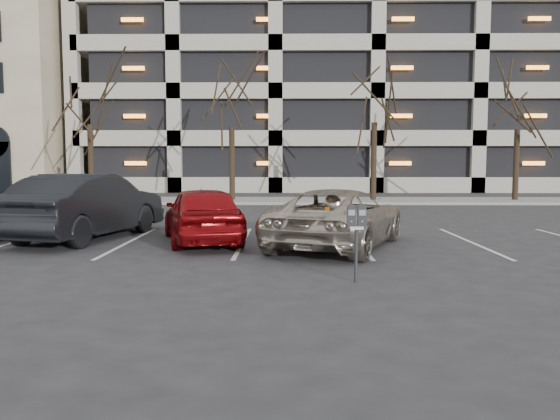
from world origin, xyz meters
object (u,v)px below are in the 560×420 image
tree_d (519,85)px  parking_meter (357,224)px  tree_c (375,73)px  car_dark (88,206)px  suv_silver (338,218)px  tree_b (231,81)px  car_red (202,214)px  tree_a (88,76)px

tree_d → parking_meter: (-10.20, -18.24, -4.77)m
tree_c → car_dark: size_ratio=1.71×
parking_meter → suv_silver: bearing=90.7°
tree_b → tree_c: bearing=0.0°
tree_d → suv_silver: (-10.13, -14.46, -5.05)m
tree_d → car_dark: size_ratio=1.57×
suv_silver → car_red: car_red is taller
parking_meter → car_dark: bearing=142.4°
car_dark → car_red: bearing=-179.0°
car_dark → parking_meter: bearing=154.0°
tree_d → tree_a: bearing=180.0°
tree_c → parking_meter: (-3.20, -18.24, -5.31)m
suv_silver → car_red: (-3.25, 0.66, 0.03)m
tree_c → tree_d: tree_c is taller
tree_a → tree_c: tree_c is taller
tree_a → parking_meter: tree_a is taller
tree_b → tree_d: size_ratio=1.03×
tree_a → tree_b: (7.00, 0.00, -0.22)m
tree_d → suv_silver: size_ratio=1.49×
parking_meter → tree_c: bearing=81.9°
suv_silver → tree_d: bearing=-102.9°
tree_a → parking_meter: size_ratio=6.80×
tree_c → tree_d: size_ratio=1.09×
car_red → car_dark: car_dark is taller
tree_a → tree_c: (14.00, 0.00, 0.12)m
parking_meter → car_red: bearing=127.4°
tree_b → tree_c: tree_c is taller
car_red → parking_meter: bearing=110.0°
car_dark → tree_d: bearing=-127.9°
tree_c → tree_b: bearing=180.0°
tree_b → tree_d: tree_b is taller
tree_a → car_dark: bearing=-70.8°
tree_c → car_red: bearing=-114.8°
tree_b → car_red: 14.77m
suv_silver → car_dark: size_ratio=1.05×
tree_a → tree_d: tree_a is taller
tree_b → car_dark: size_ratio=1.62×
suv_silver → car_red: 3.32m
tree_c → car_dark: tree_c is taller
car_red → car_dark: 3.11m
tree_b → tree_d: bearing=0.0°
tree_d → car_dark: 21.59m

